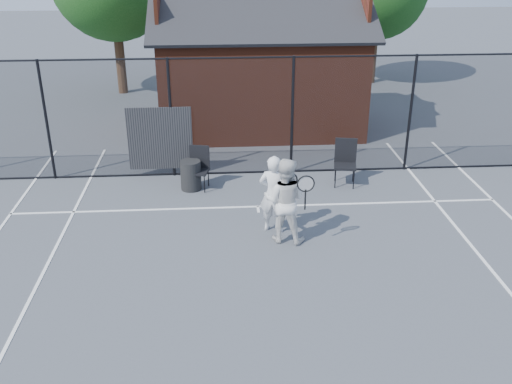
{
  "coord_description": "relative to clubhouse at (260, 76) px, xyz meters",
  "views": [
    {
      "loc": [
        -0.83,
        -8.59,
        5.66
      ],
      "look_at": [
        -0.15,
        1.4,
        1.1
      ],
      "focal_mm": 40.0,
      "sensor_mm": 36.0,
      "label": 1
    }
  ],
  "objects": [
    {
      "name": "fence",
      "position": [
        -0.8,
        -4.0,
        -0.16
      ],
      "size": [
        22.04,
        3.0,
        3.0
      ],
      "color": "black",
      "rests_on": "ground"
    },
    {
      "name": "chair_left",
      "position": [
        -1.86,
        -4.9,
        -1.1
      ],
      "size": [
        0.59,
        0.6,
        1.02
      ],
      "primitive_type": "cube",
      "rotation": [
        0.0,
        0.0,
        -0.22
      ],
      "color": "black",
      "rests_on": "ground"
    },
    {
      "name": "clubhouse",
      "position": [
        0.0,
        0.0,
        0.0
      ],
      "size": [
        6.5,
        4.36,
        4.19
      ],
      "color": "maroon",
      "rests_on": "ground"
    },
    {
      "name": "player_front",
      "position": [
        -0.26,
        -7.14,
        -0.78
      ],
      "size": [
        0.79,
        0.63,
        1.65
      ],
      "color": "white",
      "rests_on": "ground"
    },
    {
      "name": "chair_right",
      "position": [
        1.71,
        -4.9,
        -1.05
      ],
      "size": [
        0.63,
        0.64,
        1.1
      ],
      "primitive_type": "cube",
      "rotation": [
        0.0,
        0.0,
        -0.19
      ],
      "color": "black",
      "rests_on": "ground"
    },
    {
      "name": "court_lines",
      "position": [
        -0.5,
        -10.32,
        -1.6
      ],
      "size": [
        11.02,
        18.0,
        0.01
      ],
      "color": "white",
      "rests_on": "ground"
    },
    {
      "name": "ground",
      "position": [
        -0.5,
        -9.0,
        -1.61
      ],
      "size": [
        80.0,
        80.0,
        0.0
      ],
      "primitive_type": "plane",
      "color": "#4E5259",
      "rests_on": "ground"
    },
    {
      "name": "waste_bin",
      "position": [
        -2.04,
        -4.9,
        -1.25
      ],
      "size": [
        0.55,
        0.55,
        0.72
      ],
      "primitive_type": "cylinder",
      "rotation": [
        0.0,
        0.0,
        0.12
      ],
      "color": "black",
      "rests_on": "ground"
    },
    {
      "name": "player_back",
      "position": [
        -0.08,
        -7.55,
        -0.73
      ],
      "size": [
        1.02,
        0.88,
        1.75
      ],
      "color": "white",
      "rests_on": "ground"
    }
  ]
}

